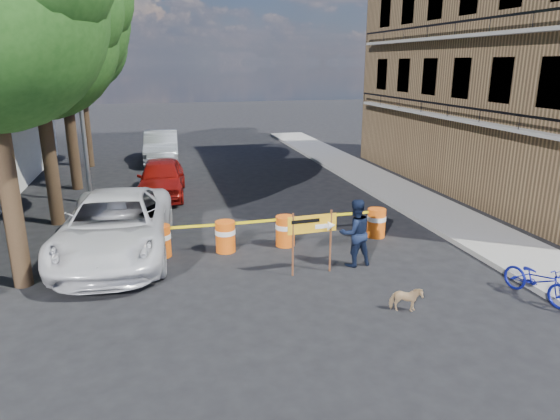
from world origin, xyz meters
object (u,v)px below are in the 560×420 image
suv_white (115,226)px  sedan_red (161,178)px  bicycle (540,263)px  barrel_far_left (161,240)px  pedestrian (355,233)px  barrel_mid_right (285,230)px  detour_sign (318,228)px  dog (406,299)px  barrel_mid_left (225,236)px  barrel_far_right (376,222)px  sedan_silver (161,146)px

suv_white → sedan_red: size_ratio=1.40×
bicycle → sedan_red: bearing=111.2°
barrel_far_left → bicycle: bicycle is taller
barrel_far_left → pedestrian: size_ratio=0.49×
barrel_mid_right → detour_sign: detour_sign is taller
dog → barrel_mid_left: bearing=54.1°
pedestrian → detour_sign: bearing=6.9°
bicycle → dog: 3.27m
barrel_far_left → barrel_far_right: (6.53, 0.05, 0.00)m
bicycle → dog: bearing=163.4°
detour_sign → suv_white: suv_white is taller
dog → suv_white: size_ratio=0.11×
sedan_silver → barrel_far_left: bearing=-89.3°
barrel_far_left → suv_white: 1.32m
barrel_mid_right → dog: bearing=-72.1°
barrel_mid_left → pedestrian: pedestrian is taller
sedan_red → sedan_silver: size_ratio=0.88×
sedan_red → barrel_mid_right: bearing=-58.8°
barrel_mid_left → detour_sign: bearing=-45.4°
barrel_mid_left → sedan_silver: bearing=95.6°
bicycle → dog: bicycle is taller
pedestrian → bicycle: bearing=132.8°
detour_sign → sedan_silver: size_ratio=0.33×
barrel_mid_right → bicycle: bearing=-45.4°
barrel_far_right → detour_sign: size_ratio=0.54×
barrel_mid_left → pedestrian: bearing=-30.0°
barrel_mid_right → bicycle: size_ratio=0.52×
barrel_mid_left → sedan_silver: sedan_silver is taller
barrel_mid_left → detour_sign: size_ratio=0.54×
dog → barrel_far_right: bearing=1.2°
barrel_far_left → dog: barrel_far_left is taller
barrel_far_right → dog: barrel_far_right is taller
pedestrian → sedan_silver: (-4.61, 16.29, -0.09)m
sedan_red → pedestrian: bearing=-56.4°
barrel_far_right → dog: bearing=-107.3°
barrel_far_left → detour_sign: detour_sign is taller
dog → barrel_mid_right: bearing=36.3°
barrel_far_right → sedan_silver: size_ratio=0.18×
barrel_far_right → sedan_silver: sedan_silver is taller
barrel_mid_right → dog: (1.49, -4.61, -0.18)m
barrel_far_right → sedan_red: 9.24m
dog → sedan_silver: (-4.69, 19.02, 0.54)m
pedestrian → suv_white: bearing=-26.5°
barrel_far_left → bicycle: (8.29, -4.78, 0.39)m
barrel_mid_right → detour_sign: 2.29m
barrel_far_right → pedestrian: size_ratio=0.49×
sedan_silver → suv_white: bearing=-94.2°
barrel_far_left → barrel_mid_right: (3.59, -0.01, 0.00)m
detour_sign → sedan_red: (-3.66, 8.94, -0.46)m
detour_sign → suv_white: (-5.06, 2.56, -0.35)m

